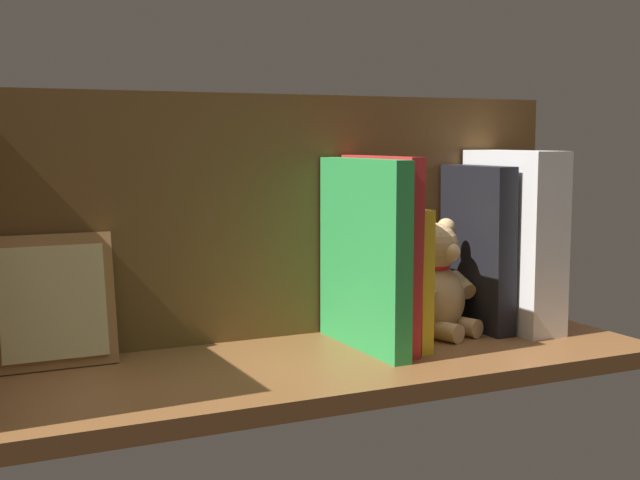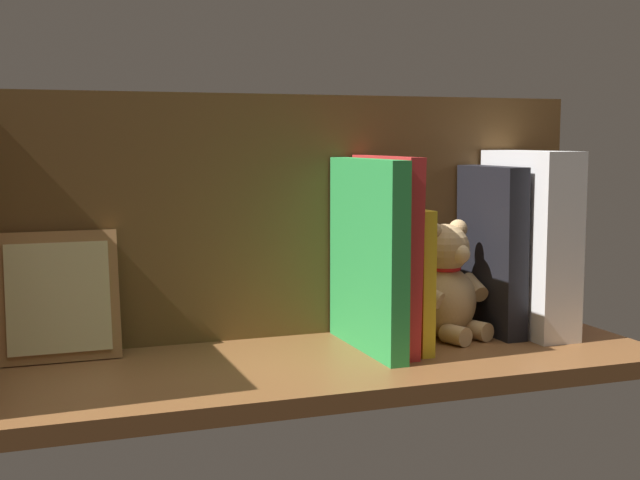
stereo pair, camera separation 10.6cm
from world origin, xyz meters
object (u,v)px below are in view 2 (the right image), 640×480
object	(u,v)px
book_0	(546,270)
dictionary_thick_white	(529,242)
teddy_bear	(446,286)
picture_frame_leaning	(58,297)

from	to	relation	value
book_0	dictionary_thick_white	xyz separation A→B (cm)	(4.29, 2.08, 4.48)
book_0	dictionary_thick_white	bearing A→B (deg)	25.89
teddy_bear	picture_frame_leaning	size ratio (longest dim) A/B	1.01
dictionary_thick_white	picture_frame_leaning	xyz separation A→B (cm)	(62.49, -6.07, -4.82)
dictionary_thick_white	picture_frame_leaning	size ratio (longest dim) A/B	1.59
dictionary_thick_white	teddy_bear	size ratio (longest dim) A/B	1.58
dictionary_thick_white	teddy_bear	world-z (taller)	dictionary_thick_white
teddy_bear	book_0	bearing A→B (deg)	165.71
teddy_bear	picture_frame_leaning	world-z (taller)	teddy_bear
book_0	picture_frame_leaning	distance (cm)	66.90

